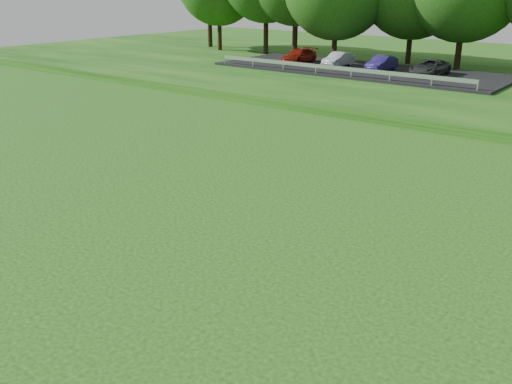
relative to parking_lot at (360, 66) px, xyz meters
The scene contains 1 object.
parking_lot is the anchor object (origin of this frame).
Camera 1 is at (-1.50, -10.01, 7.53)m, focal length 40.00 mm.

